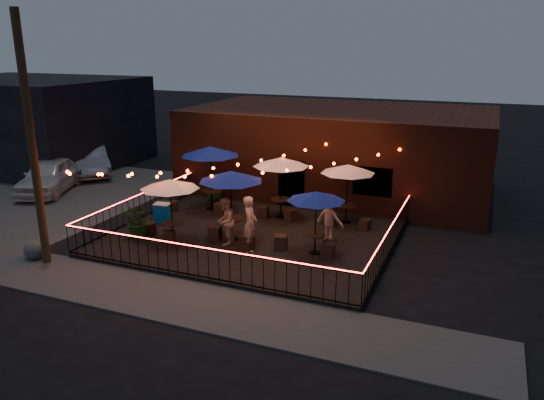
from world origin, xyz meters
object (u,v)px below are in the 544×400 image
Objects in this scene: cafe_table_1 at (210,152)px; cooler at (163,213)px; cafe_table_0 at (170,185)px; cafe_table_5 at (348,170)px; cafe_table_4 at (316,197)px; boulder at (35,250)px; cafe_table_2 at (231,177)px; cafe_table_3 at (281,163)px; utility_pole at (32,144)px.

cafe_table_1 reaches higher than cooler.
cafe_table_5 reaches higher than cafe_table_0.
cafe_table_1 is at bearing 151.41° from cafe_table_4.
boulder is (-3.58, -2.86, -1.92)m from cafe_table_0.
cafe_table_2 reaches higher than boulder.
cafe_table_4 is (2.48, -3.15, -0.30)m from cafe_table_3.
cooler is at bearing 64.59° from boulder.
cafe_table_4 is at bearing 25.74° from utility_pole.
cooler is (-4.02, -2.48, -1.87)m from cafe_table_3.
utility_pole is 9.08m from cafe_table_3.
cafe_table_0 is 4.04m from cafe_table_1.
cafe_table_5 reaches higher than boulder.
boulder is (-2.99, -6.84, -2.30)m from cafe_table_1.
cafe_table_0 is at bearing -81.56° from cafe_table_1.
utility_pole is at bearing -154.26° from cafe_table_4.
cafe_table_3 is (5.54, 7.02, -1.57)m from utility_pole.
boulder is (-0.59, 0.10, -3.67)m from utility_pole.
cafe_table_1 is 1.05× the size of cafe_table_4.
utility_pole reaches higher than cafe_table_1.
cafe_table_3 is at bearing -171.79° from cafe_table_5.
cafe_table_5 is at bearing 87.75° from cafe_table_4.
utility_pole is 2.76× the size of cafe_table_3.
cafe_table_4 is at bearing -92.25° from cafe_table_5.
cafe_table_4 is 3.54m from cafe_table_5.
cafe_table_2 reaches higher than cafe_table_3.
cafe_table_0 is 4.80m from cafe_table_3.
cafe_table_2 is (2.45, -2.95, -0.16)m from cafe_table_1.
cafe_table_1 is 0.99× the size of cafe_table_5.
utility_pole is 3.03× the size of cafe_table_0.
boulder is (-6.13, -6.92, -2.10)m from cafe_table_3.
utility_pole is at bearing -135.32° from cafe_table_0.
utility_pole is 9.10m from cafe_table_4.
utility_pole is 11.15m from cafe_table_5.
cafe_table_5 reaches higher than cooler.
cafe_table_1 is at bearing 129.64° from cafe_table_2.
cafe_table_5 is at bearing 16.41° from cooler.
cafe_table_3 is at bearing 57.89° from cafe_table_0.
cafe_table_2 reaches higher than cooler.
utility_pole is 3.14× the size of cafe_table_2.
utility_pole reaches higher than cooler.
cafe_table_4 is (5.63, -3.07, -0.50)m from cafe_table_1.
cafe_table_3 reaches higher than cooler.
cafe_table_2 is 0.88× the size of cafe_table_3.
cafe_table_1 is 3.15m from cafe_table_3.
boulder is at bearing -144.44° from cafe_table_2.
cafe_table_4 is 6.73m from cooler.
cafe_table_0 is 1.01× the size of cafe_table_4.
cafe_table_1 reaches higher than cafe_table_2.
cafe_table_5 reaches higher than cafe_table_4.
cooler is at bearing -148.31° from cafe_table_3.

